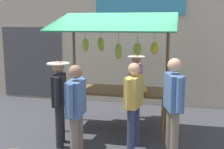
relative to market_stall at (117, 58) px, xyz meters
name	(u,v)px	position (x,y,z in m)	size (l,w,h in m)	color
ground_plane	(115,129)	(0.03, 0.03, -1.54)	(40.00, 40.00, 0.00)	#38383D
street_backdrop	(130,44)	(0.09, -2.17, 0.16)	(9.00, 0.30, 3.40)	#B2A893
market_stall	(117,58)	(0.00, 0.00, 0.00)	(2.50, 1.46, 2.50)	brown
vendor_with_sunhat	(136,82)	(-0.31, -0.72, -0.64)	(0.40, 0.67, 1.54)	#726656
shopper_with_shopping_bag	(59,97)	(0.85, 1.08, -0.61)	(0.41, 0.66, 1.59)	#232328
shopper_with_ponytail	(134,100)	(-0.51, 0.93, -0.63)	(0.30, 0.67, 1.59)	navy
shopper_in_striped_shirt	(76,107)	(0.32, 1.65, -0.61)	(0.25, 0.69, 1.62)	#726656
shopper_in_grey_tee	(173,101)	(-1.21, 1.15, -0.54)	(0.36, 0.70, 1.71)	#726656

